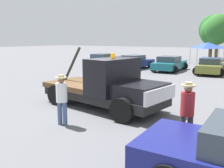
{
  "coord_description": "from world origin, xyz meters",
  "views": [
    {
      "loc": [
        5.96,
        -8.37,
        2.85
      ],
      "look_at": [
        0.5,
        0.0,
        1.05
      ],
      "focal_mm": 40.0,
      "sensor_mm": 36.0,
      "label": 1
    }
  ],
  "objects_px": {
    "parked_car_skyblue": "(102,60)",
    "tree_center": "(218,29)",
    "parked_car_teal": "(170,64)",
    "person_at_hood": "(62,96)",
    "parked_car_navy": "(134,62)",
    "tree_right": "(212,32)",
    "tow_truck": "(108,87)",
    "tree_left": "(212,30)",
    "parked_car_olive": "(211,66)",
    "canopy_tent_blue": "(208,45)",
    "person_near_truck": "(187,108)"
  },
  "relations": [
    {
      "from": "parked_car_skyblue",
      "to": "tree_center",
      "type": "distance_m",
      "value": 16.94
    },
    {
      "from": "parked_car_teal",
      "to": "person_at_hood",
      "type": "bearing_deg",
      "value": -174.39
    },
    {
      "from": "person_at_hood",
      "to": "parked_car_navy",
      "type": "height_order",
      "value": "person_at_hood"
    },
    {
      "from": "parked_car_teal",
      "to": "tree_right",
      "type": "height_order",
      "value": "tree_right"
    },
    {
      "from": "tow_truck",
      "to": "tree_left",
      "type": "height_order",
      "value": "tree_left"
    },
    {
      "from": "person_at_hood",
      "to": "parked_car_teal",
      "type": "relative_size",
      "value": 0.35
    },
    {
      "from": "parked_car_olive",
      "to": "tree_right",
      "type": "distance_m",
      "value": 15.86
    },
    {
      "from": "tow_truck",
      "to": "parked_car_skyblue",
      "type": "bearing_deg",
      "value": 134.05
    },
    {
      "from": "parked_car_olive",
      "to": "canopy_tent_blue",
      "type": "relative_size",
      "value": 1.52
    },
    {
      "from": "canopy_tent_blue",
      "to": "tree_left",
      "type": "relative_size",
      "value": 0.51
    },
    {
      "from": "person_near_truck",
      "to": "tree_left",
      "type": "distance_m",
      "value": 32.49
    },
    {
      "from": "parked_car_skyblue",
      "to": "tree_right",
      "type": "bearing_deg",
      "value": -32.17
    },
    {
      "from": "tow_truck",
      "to": "tree_left",
      "type": "xyz_separation_m",
      "value": [
        -2.34,
        30.0,
        3.3
      ]
    },
    {
      "from": "tree_center",
      "to": "parked_car_skyblue",
      "type": "bearing_deg",
      "value": -121.8
    },
    {
      "from": "person_near_truck",
      "to": "canopy_tent_blue",
      "type": "distance_m",
      "value": 24.81
    },
    {
      "from": "tow_truck",
      "to": "parked_car_navy",
      "type": "relative_size",
      "value": 1.19
    },
    {
      "from": "person_at_hood",
      "to": "parked_car_olive",
      "type": "bearing_deg",
      "value": 163.57
    },
    {
      "from": "tow_truck",
      "to": "parked_car_skyblue",
      "type": "distance_m",
      "value": 16.59
    },
    {
      "from": "canopy_tent_blue",
      "to": "tree_center",
      "type": "relative_size",
      "value": 0.52
    },
    {
      "from": "parked_car_skyblue",
      "to": "tree_left",
      "type": "height_order",
      "value": "tree_left"
    },
    {
      "from": "canopy_tent_blue",
      "to": "tree_right",
      "type": "relative_size",
      "value": 0.56
    },
    {
      "from": "canopy_tent_blue",
      "to": "tree_left",
      "type": "height_order",
      "value": "tree_left"
    },
    {
      "from": "tree_left",
      "to": "tree_center",
      "type": "distance_m",
      "value": 2.82
    },
    {
      "from": "person_at_hood",
      "to": "tow_truck",
      "type": "bearing_deg",
      "value": 164.57
    },
    {
      "from": "tree_center",
      "to": "tow_truck",
      "type": "bearing_deg",
      "value": -87.85
    },
    {
      "from": "parked_car_olive",
      "to": "tree_center",
      "type": "height_order",
      "value": "tree_center"
    },
    {
      "from": "tree_center",
      "to": "tree_left",
      "type": "bearing_deg",
      "value": 117.6
    },
    {
      "from": "parked_car_navy",
      "to": "tree_right",
      "type": "distance_m",
      "value": 16.33
    },
    {
      "from": "person_at_hood",
      "to": "tree_right",
      "type": "relative_size",
      "value": 0.3
    },
    {
      "from": "person_at_hood",
      "to": "tree_center",
      "type": "xyz_separation_m",
      "value": [
        -0.86,
        29.99,
        3.11
      ]
    },
    {
      "from": "parked_car_teal",
      "to": "tree_right",
      "type": "bearing_deg",
      "value": -3.55
    },
    {
      "from": "tree_left",
      "to": "tree_right",
      "type": "xyz_separation_m",
      "value": [
        0.34,
        -1.27,
        -0.4
      ]
    },
    {
      "from": "tree_left",
      "to": "tree_right",
      "type": "height_order",
      "value": "tree_left"
    },
    {
      "from": "parked_car_teal",
      "to": "tree_left",
      "type": "distance_m",
      "value": 16.82
    },
    {
      "from": "person_at_hood",
      "to": "parked_car_olive",
      "type": "xyz_separation_m",
      "value": [
        1.41,
        16.01,
        -0.36
      ]
    },
    {
      "from": "parked_car_navy",
      "to": "parked_car_teal",
      "type": "xyz_separation_m",
      "value": [
        3.4,
        0.4,
        0.0
      ]
    },
    {
      "from": "tow_truck",
      "to": "parked_car_teal",
      "type": "height_order",
      "value": "tow_truck"
    },
    {
      "from": "tow_truck",
      "to": "person_at_hood",
      "type": "distance_m",
      "value": 2.5
    },
    {
      "from": "person_near_truck",
      "to": "tree_right",
      "type": "xyz_separation_m",
      "value": [
        -5.77,
        30.48,
        2.79
      ]
    },
    {
      "from": "person_near_truck",
      "to": "parked_car_navy",
      "type": "relative_size",
      "value": 0.35
    },
    {
      "from": "person_near_truck",
      "to": "tree_center",
      "type": "height_order",
      "value": "tree_center"
    },
    {
      "from": "canopy_tent_blue",
      "to": "parked_car_navy",
      "type": "bearing_deg",
      "value": -116.41
    },
    {
      "from": "tow_truck",
      "to": "tree_right",
      "type": "height_order",
      "value": "tree_right"
    },
    {
      "from": "person_at_hood",
      "to": "parked_car_olive",
      "type": "height_order",
      "value": "person_at_hood"
    },
    {
      "from": "parked_car_navy",
      "to": "tree_right",
      "type": "relative_size",
      "value": 0.86
    },
    {
      "from": "person_at_hood",
      "to": "tree_left",
      "type": "relative_size",
      "value": 0.27
    },
    {
      "from": "person_near_truck",
      "to": "tree_center",
      "type": "relative_size",
      "value": 0.28
    },
    {
      "from": "parked_car_skyblue",
      "to": "parked_car_teal",
      "type": "xyz_separation_m",
      "value": [
        7.4,
        0.15,
        0.0
      ]
    },
    {
      "from": "parked_car_olive",
      "to": "canopy_tent_blue",
      "type": "distance_m",
      "value": 9.45
    },
    {
      "from": "parked_car_teal",
      "to": "parked_car_olive",
      "type": "bearing_deg",
      "value": -92.76
    }
  ]
}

